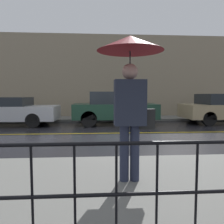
{
  "coord_description": "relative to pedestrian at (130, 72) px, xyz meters",
  "views": [
    {
      "loc": [
        0.02,
        -8.02,
        1.42
      ],
      "look_at": [
        0.35,
        -3.16,
        1.04
      ],
      "focal_mm": 35.0,
      "sensor_mm": 36.0,
      "label": 1
    }
  ],
  "objects": [
    {
      "name": "sidewalk_near",
      "position": [
        -0.5,
        -0.11,
        -1.69
      ],
      "size": [
        28.0,
        2.83,
        0.13
      ],
      "color": "slate",
      "rests_on": "ground_plane"
    },
    {
      "name": "sidewalk_far",
      "position": [
        -0.5,
        9.34,
        -1.69
      ],
      "size": [
        28.0,
        1.97,
        0.13
      ],
      "color": "slate",
      "rests_on": "ground_plane"
    },
    {
      "name": "car_dark_green",
      "position": [
        0.33,
        7.28,
        -0.95
      ],
      "size": [
        3.96,
        1.85,
        1.57
      ],
      "color": "#193828",
      "rests_on": "ground_plane"
    },
    {
      "name": "ground_plane",
      "position": [
        -0.5,
        4.83,
        -1.76
      ],
      "size": [
        80.0,
        80.0,
        0.0
      ],
      "primitive_type": "plane",
      "color": "black"
    },
    {
      "name": "car_silver",
      "position": [
        -4.78,
        7.28,
        -1.06
      ],
      "size": [
        4.74,
        1.93,
        1.32
      ],
      "color": "#B2B5BA",
      "rests_on": "ground_plane"
    },
    {
      "name": "railing_foreground",
      "position": [
        -0.5,
        -1.28,
        -1.07
      ],
      "size": [
        12.0,
        0.04,
        0.87
      ],
      "color": "black",
      "rests_on": "sidewalk_near"
    },
    {
      "name": "lane_marking",
      "position": [
        -0.5,
        4.83,
        -1.75
      ],
      "size": [
        25.2,
        0.12,
        0.01
      ],
      "color": "gold",
      "rests_on": "ground_plane"
    },
    {
      "name": "pedestrian",
      "position": [
        0.0,
        0.0,
        0.0
      ],
      "size": [
        0.97,
        0.97,
        2.14
      ],
      "rotation": [
        0.0,
        0.0,
        3.14
      ],
      "color": "#23283D",
      "rests_on": "sidewalk_near"
    },
    {
      "name": "building_storefront",
      "position": [
        -0.5,
        10.47,
        0.8
      ],
      "size": [
        28.0,
        0.3,
        5.11
      ],
      "color": "gray",
      "rests_on": "ground_plane"
    }
  ]
}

